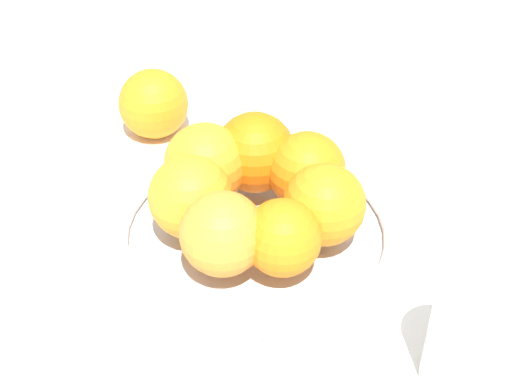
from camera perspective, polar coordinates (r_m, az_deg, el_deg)
ground_plane at (r=0.71m, az=0.00°, el=-4.09°), size 4.00×4.00×0.00m
fruit_bowl at (r=0.70m, az=0.00°, el=-3.32°), size 0.27×0.27×0.03m
orange_pile at (r=0.67m, az=-0.30°, el=0.25°), size 0.20×0.20×0.08m
stray_orange at (r=0.85m, az=-8.20°, el=7.00°), size 0.08×0.08×0.08m
drinking_glass at (r=0.58m, az=16.63°, el=-11.15°), size 0.06×0.06×0.10m
napkin_folded at (r=0.90m, az=17.22°, el=4.66°), size 0.22×0.22×0.01m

